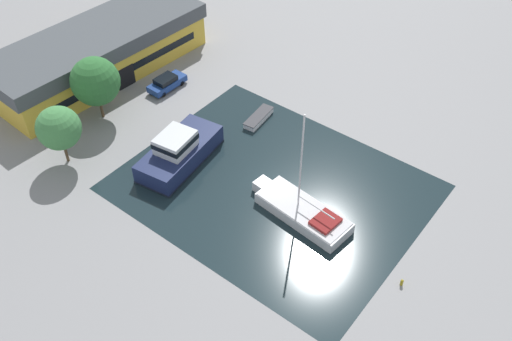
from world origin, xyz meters
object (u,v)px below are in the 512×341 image
quay_tree_by_water (59,128)px  motor_cruiser (179,152)px  parked_car (167,83)px  warehouse_building (99,52)px  quay_tree_near_building (95,81)px  sailboat_moored (302,211)px  small_dinghy (259,118)px

quay_tree_by_water → motor_cruiser: quay_tree_by_water is taller
quay_tree_by_water → parked_car: (14.97, 0.99, -3.34)m
warehouse_building → quay_tree_near_building: 9.01m
warehouse_building → sailboat_moored: 32.34m
motor_cruiser → small_dinghy: size_ratio=2.29×
parked_car → motor_cruiser: size_ratio=0.47×
small_dinghy → parked_car: bearing=2.0°
quay_tree_by_water → quay_tree_near_building: bearing=22.0°
quay_tree_near_building → small_dinghy: 17.39m
quay_tree_near_building → quay_tree_by_water: size_ratio=1.13×
quay_tree_near_building → quay_tree_by_water: quay_tree_near_building is taller
quay_tree_by_water → motor_cruiser: size_ratio=0.63×
warehouse_building → quay_tree_near_building: bearing=-127.5°
parked_car → small_dinghy: parked_car is taller
parked_car → warehouse_building: bearing=-163.4°
quay_tree_by_water → parked_car: quay_tree_by_water is taller
quay_tree_by_water → small_dinghy: quay_tree_by_water is taller
parked_car → motor_cruiser: 12.85m
quay_tree_near_building → parked_car: 9.05m
warehouse_building → quay_tree_near_building: (-5.74, -6.70, 1.81)m
quay_tree_by_water → parked_car: 15.37m
quay_tree_by_water → parked_car: bearing=3.8°
quay_tree_near_building → small_dinghy: bearing=-54.3°
warehouse_building → sailboat_moored: (-4.45, -31.96, -2.08)m
small_dinghy → warehouse_building: bearing=4.8°
motor_cruiser → small_dinghy: (10.03, -2.05, -1.00)m
parked_car → small_dinghy: size_ratio=1.07×
warehouse_building → small_dinghy: 20.95m
warehouse_building → motor_cruiser: bearing=-104.8°
motor_cruiser → small_dinghy: motor_cruiser is taller
warehouse_building → small_dinghy: bearing=-75.5°
quay_tree_near_building → warehouse_building: bearing=49.4°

